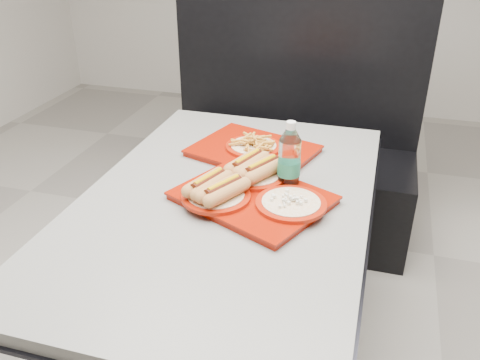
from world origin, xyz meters
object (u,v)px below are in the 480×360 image
(diner_table, at_px, (226,240))
(tray_far, at_px, (253,148))
(booth_bench, at_px, (289,155))
(water_bottle, at_px, (289,161))
(tray_near, at_px, (249,189))

(diner_table, xyz_separation_m, tray_far, (0.00, 0.34, 0.19))
(booth_bench, relative_size, water_bottle, 5.74)
(diner_table, relative_size, tray_far, 2.82)
(diner_table, xyz_separation_m, booth_bench, (0.00, 1.09, -0.18))
(tray_far, bearing_deg, tray_near, -77.57)
(booth_bench, bearing_deg, tray_near, -86.08)
(diner_table, xyz_separation_m, water_bottle, (0.18, 0.11, 0.27))
(booth_bench, distance_m, water_bottle, 1.10)
(diner_table, relative_size, water_bottle, 6.04)
(diner_table, height_order, tray_near, tray_near)
(booth_bench, xyz_separation_m, water_bottle, (0.18, -0.99, 0.45))
(tray_near, bearing_deg, booth_bench, 93.92)
(tray_near, bearing_deg, diner_table, -173.30)
(tray_near, xyz_separation_m, water_bottle, (0.11, 0.10, 0.07))
(booth_bench, relative_size, tray_far, 2.68)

